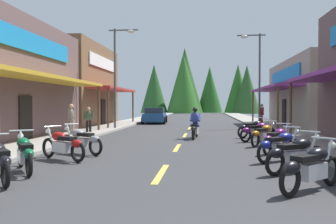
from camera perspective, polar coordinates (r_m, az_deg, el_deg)
ground at (r=25.77m, az=3.64°, el=-2.64°), size 9.10×79.97×0.10m
sidewalk_left at (r=26.65m, az=-8.95°, el=-2.28°), size 2.52×79.97×0.12m
sidewalk_right at (r=26.18m, az=16.45°, el=-2.38°), size 2.52×79.97×0.12m
centerline_dashes at (r=27.97m, az=3.82°, el=-2.21°), size 0.16×52.89×0.01m
storefront_left_far at (r=29.60m, az=-17.44°, el=4.13°), size 9.12×9.61×6.42m
storefront_right_far at (r=28.45m, az=25.16°, el=2.75°), size 8.53×12.50×4.99m
streetlamp_left at (r=23.74m, az=-8.10°, el=7.64°), size 1.99×0.30×6.78m
streetlamp_right at (r=25.57m, az=14.21°, el=7.07°), size 1.99×0.30×6.71m
motorcycle_parked_right_0 at (r=7.46m, az=22.48°, el=-8.32°), size 1.62×1.55×1.04m
motorcycle_parked_right_1 at (r=9.25m, az=20.23°, el=-6.44°), size 1.79×1.34×1.04m
motorcycle_parked_right_2 at (r=10.96m, az=18.00°, el=-5.22°), size 1.68×1.48×1.04m
motorcycle_parked_right_3 at (r=12.73m, az=17.53°, el=-4.31°), size 1.37×1.76×1.04m
motorcycle_parked_right_4 at (r=14.79m, az=15.48°, el=-3.52°), size 1.36×1.78×1.04m
motorcycle_parked_right_5 at (r=16.41m, az=14.54°, el=-3.05°), size 1.84×1.27×1.04m
motorcycle_parked_right_6 at (r=18.27m, az=13.97°, el=-2.60°), size 1.87×1.21×1.04m
motorcycle_parked_left_2 at (r=9.56m, az=-22.49°, el=-6.21°), size 1.33×1.79×1.04m
motorcycle_parked_left_3 at (r=11.17m, az=-16.86°, el=-5.09°), size 1.87×1.22×1.04m
motorcycle_parked_left_4 at (r=12.35m, az=-14.04°, el=-4.47°), size 1.89×1.18×1.04m
rider_cruising_lead at (r=17.30m, az=4.46°, el=-2.23°), size 0.61×2.14×1.57m
pedestrian_by_shop at (r=25.87m, az=15.11°, el=-0.31°), size 0.37×0.54×1.74m
pedestrian_browsing at (r=18.79m, az=-15.63°, el=-0.91°), size 0.34×0.55×1.73m
pedestrian_strolling at (r=20.49m, az=-12.91°, el=-1.06°), size 0.56×0.33×1.55m
parked_car_curbside at (r=31.00m, az=-2.17°, el=-0.61°), size 2.25×4.39×1.40m
treeline_backdrop at (r=67.48m, az=4.66°, el=4.41°), size 22.75×10.99×12.64m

